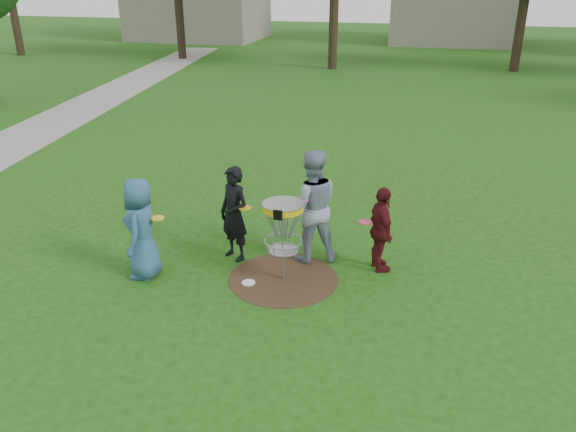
% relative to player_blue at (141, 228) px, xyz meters
% --- Properties ---
extents(ground, '(100.00, 100.00, 0.00)m').
position_rel_player_blue_xyz_m(ground, '(2.25, 0.41, -0.84)').
color(ground, '#19470F').
rests_on(ground, ground).
extents(dirt_patch, '(1.80, 1.80, 0.01)m').
position_rel_player_blue_xyz_m(dirt_patch, '(2.25, 0.41, -0.84)').
color(dirt_patch, '#47331E').
rests_on(dirt_patch, ground).
extents(concrete_path, '(7.75, 39.92, 0.02)m').
position_rel_player_blue_xyz_m(concrete_path, '(-7.75, 8.41, -0.83)').
color(concrete_path, '#9E9E99').
rests_on(concrete_path, ground).
extents(player_blue, '(0.68, 0.91, 1.68)m').
position_rel_player_blue_xyz_m(player_blue, '(0.00, 0.00, 0.00)').
color(player_blue, '#2D577D').
rests_on(player_blue, ground).
extents(player_black, '(0.73, 0.65, 1.67)m').
position_rel_player_blue_xyz_m(player_black, '(1.24, 0.94, -0.01)').
color(player_black, black).
rests_on(player_black, ground).
extents(player_grey, '(1.17, 1.04, 1.98)m').
position_rel_player_blue_xyz_m(player_grey, '(2.52, 1.22, 0.15)').
color(player_grey, '#7F8CA4').
rests_on(player_grey, ground).
extents(player_maroon, '(0.68, 0.93, 1.47)m').
position_rel_player_blue_xyz_m(player_maroon, '(3.72, 1.12, -0.11)').
color(player_maroon, '#501216').
rests_on(player_maroon, ground).
extents(disc_on_grass, '(0.22, 0.22, 0.02)m').
position_rel_player_blue_xyz_m(disc_on_grass, '(1.74, 0.14, -0.83)').
color(disc_on_grass, white).
rests_on(disc_on_grass, ground).
extents(disc_golf_basket, '(0.66, 0.67, 1.38)m').
position_rel_player_blue_xyz_m(disc_golf_basket, '(2.25, 0.41, 0.18)').
color(disc_golf_basket, '#9EA0A5').
rests_on(disc_golf_basket, ground).
extents(held_discs, '(3.42, 1.17, 0.33)m').
position_rel_player_blue_xyz_m(held_discs, '(1.92, 0.70, 0.20)').
color(held_discs, yellow).
rests_on(held_discs, ground).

